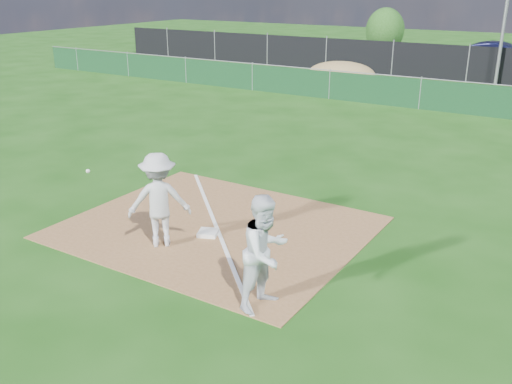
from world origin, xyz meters
TOP-DOWN VIEW (x-y plane):
  - ground at (0.00, 10.00)m, footprint 90.00×90.00m
  - infield_dirt at (0.00, 1.00)m, footprint 6.00×5.00m
  - foul_line at (0.00, 1.00)m, footprint 5.01×5.01m
  - green_fence at (0.00, 15.00)m, footprint 44.00×0.05m
  - dirt_mound at (-5.00, 18.50)m, footprint 3.38×2.60m
  - black_fence at (0.00, 23.00)m, footprint 46.00×0.04m
  - parking_lot at (0.00, 28.00)m, footprint 46.00×9.00m
  - light_pole at (1.50, 22.70)m, footprint 0.16×0.16m
  - first_base at (0.09, 0.59)m, footprint 0.50×0.50m
  - play_at_first at (-0.42, -0.25)m, footprint 2.19×1.31m
  - runner at (2.46, -1.06)m, footprint 0.88×1.04m
  - car_left at (-7.14, 26.90)m, footprint 4.35×2.30m
  - car_mid at (0.87, 27.01)m, footprint 5.07×1.82m
  - tree_left at (-7.80, 32.03)m, footprint 2.67×2.67m

SIDE VIEW (x-z plane):
  - ground at x=0.00m, z-range 0.00..0.00m
  - parking_lot at x=0.00m, z-range 0.00..0.01m
  - infield_dirt at x=0.00m, z-range 0.00..0.02m
  - foul_line at x=0.00m, z-range 0.02..0.03m
  - first_base at x=0.09m, z-range 0.02..0.10m
  - dirt_mound at x=-5.00m, z-range 0.00..1.17m
  - green_fence at x=0.00m, z-range 0.00..1.20m
  - car_left at x=-7.14m, z-range 0.01..1.42m
  - car_mid at x=0.87m, z-range 0.01..1.67m
  - black_fence at x=0.00m, z-range 0.00..1.80m
  - runner at x=2.46m, z-range 0.00..1.88m
  - play_at_first at x=-0.42m, z-range 0.02..1.89m
  - tree_left at x=-7.80m, z-range 0.05..3.22m
  - light_pole at x=1.50m, z-range 0.00..8.00m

